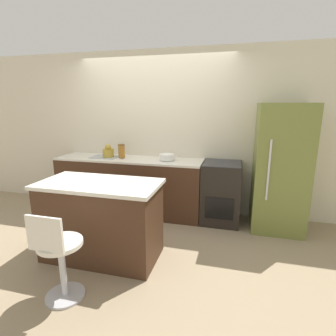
{
  "coord_description": "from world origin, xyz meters",
  "views": [
    {
      "loc": [
        1.29,
        -3.53,
        1.75
      ],
      "look_at": [
        0.47,
        -0.34,
        0.95
      ],
      "focal_mm": 28.0,
      "sensor_mm": 36.0,
      "label": 1
    }
  ],
  "objects_px": {
    "stool_chair": "(59,258)",
    "mixing_bowl": "(167,157)",
    "oven_range": "(221,192)",
    "refrigerator": "(280,168)",
    "kettle": "(108,152)"
  },
  "relations": [
    {
      "from": "kettle",
      "to": "mixing_bowl",
      "type": "bearing_deg",
      "value": 0.0
    },
    {
      "from": "stool_chair",
      "to": "mixing_bowl",
      "type": "height_order",
      "value": "mixing_bowl"
    },
    {
      "from": "oven_range",
      "to": "refrigerator",
      "type": "distance_m",
      "value": 0.9
    },
    {
      "from": "oven_range",
      "to": "kettle",
      "type": "distance_m",
      "value": 1.92
    },
    {
      "from": "stool_chair",
      "to": "mixing_bowl",
      "type": "bearing_deg",
      "value": 77.91
    },
    {
      "from": "refrigerator",
      "to": "mixing_bowl",
      "type": "height_order",
      "value": "refrigerator"
    },
    {
      "from": "oven_range",
      "to": "refrigerator",
      "type": "height_order",
      "value": "refrigerator"
    },
    {
      "from": "oven_range",
      "to": "mixing_bowl",
      "type": "distance_m",
      "value": 0.99
    },
    {
      "from": "stool_chair",
      "to": "mixing_bowl",
      "type": "xyz_separation_m",
      "value": [
        0.45,
        2.08,
        0.54
      ]
    },
    {
      "from": "oven_range",
      "to": "stool_chair",
      "type": "distance_m",
      "value": 2.45
    },
    {
      "from": "kettle",
      "to": "mixing_bowl",
      "type": "xyz_separation_m",
      "value": [
        1.0,
        0.0,
        -0.04
      ]
    },
    {
      "from": "refrigerator",
      "to": "kettle",
      "type": "height_order",
      "value": "refrigerator"
    },
    {
      "from": "oven_range",
      "to": "stool_chair",
      "type": "relative_size",
      "value": 1.04
    },
    {
      "from": "mixing_bowl",
      "to": "stool_chair",
      "type": "bearing_deg",
      "value": -102.09
    },
    {
      "from": "refrigerator",
      "to": "stool_chair",
      "type": "relative_size",
      "value": 2.02
    }
  ]
}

